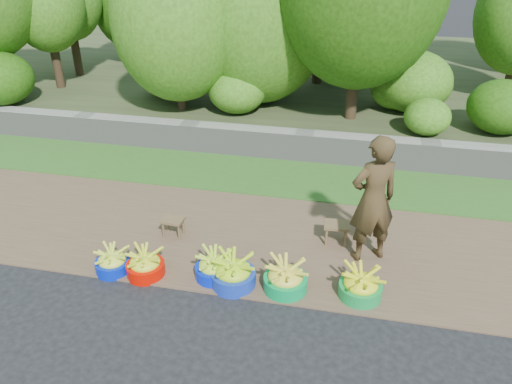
% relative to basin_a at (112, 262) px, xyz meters
% --- Properties ---
extents(ground_plane, '(120.00, 120.00, 0.00)m').
position_rel_basin_a_xyz_m(ground_plane, '(1.94, -0.18, -0.15)').
color(ground_plane, black).
rests_on(ground_plane, ground).
extents(dirt_shoulder, '(80.00, 2.50, 0.02)m').
position_rel_basin_a_xyz_m(dirt_shoulder, '(1.94, 1.07, -0.14)').
color(dirt_shoulder, brown).
rests_on(dirt_shoulder, ground).
extents(grass_verge, '(80.00, 1.50, 0.04)m').
position_rel_basin_a_xyz_m(grass_verge, '(1.94, 3.07, -0.13)').
color(grass_verge, '#316221').
rests_on(grass_verge, ground).
extents(retaining_wall, '(80.00, 0.35, 0.55)m').
position_rel_basin_a_xyz_m(retaining_wall, '(1.94, 3.92, 0.13)').
color(retaining_wall, gray).
rests_on(retaining_wall, ground).
extents(earth_bank, '(80.00, 10.00, 0.50)m').
position_rel_basin_a_xyz_m(earth_bank, '(1.94, 8.82, 0.10)').
color(earth_bank, '#3A4325').
rests_on(earth_bank, ground).
extents(basin_a, '(0.44, 0.44, 0.33)m').
position_rel_basin_a_xyz_m(basin_a, '(0.00, 0.00, 0.00)').
color(basin_a, '#0420C3').
rests_on(basin_a, ground).
extents(basin_b, '(0.48, 0.48, 0.36)m').
position_rel_basin_a_xyz_m(basin_b, '(0.44, 0.02, 0.01)').
color(basin_b, red).
rests_on(basin_b, ground).
extents(basin_c, '(0.49, 0.49, 0.37)m').
position_rel_basin_a_xyz_m(basin_c, '(1.31, 0.15, 0.02)').
color(basin_c, '#0320D5').
rests_on(basin_c, ground).
extents(basin_d, '(0.55, 0.55, 0.41)m').
position_rel_basin_a_xyz_m(basin_d, '(1.57, 0.06, 0.04)').
color(basin_d, '#1633AD').
rests_on(basin_d, ground).
extents(basin_e, '(0.53, 0.53, 0.40)m').
position_rel_basin_a_xyz_m(basin_e, '(2.21, 0.09, 0.03)').
color(basin_e, '#029348').
rests_on(basin_e, ground).
extents(basin_f, '(0.51, 0.51, 0.38)m').
position_rel_basin_a_xyz_m(basin_f, '(3.10, 0.15, 0.02)').
color(basin_f, '#128E3B').
rests_on(basin_f, ground).
extents(stool_left, '(0.32, 0.25, 0.27)m').
position_rel_basin_a_xyz_m(stool_left, '(0.47, 0.93, 0.09)').
color(stool_left, brown).
rests_on(stool_left, dirt_shoulder).
extents(stool_right, '(0.36, 0.29, 0.30)m').
position_rel_basin_a_xyz_m(stool_right, '(2.73, 1.23, 0.11)').
color(stool_right, brown).
rests_on(stool_right, dirt_shoulder).
extents(vendor_woman, '(0.75, 0.66, 1.73)m').
position_rel_basin_a_xyz_m(vendor_woman, '(3.16, 0.98, 0.74)').
color(vendor_woman, black).
rests_on(vendor_woman, dirt_shoulder).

